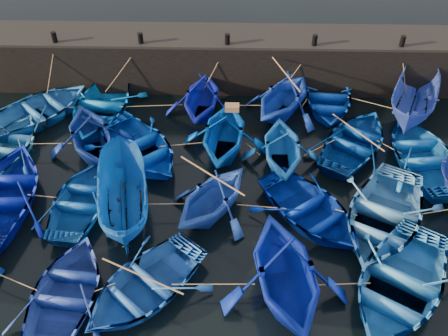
{
  "coord_description": "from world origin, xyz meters",
  "views": [
    {
      "loc": [
        0.34,
        -11.26,
        13.93
      ],
      "look_at": [
        0.0,
        3.2,
        0.7
      ],
      "focal_mm": 40.0,
      "sensor_mm": 36.0,
      "label": 1
    }
  ],
  "objects_px": {
    "boat_0": "(40,109)",
    "boat_8": "(138,147)",
    "boat_13": "(4,194)",
    "wooden_crate": "(232,107)"
  },
  "relations": [
    {
      "from": "boat_8",
      "to": "boat_13",
      "type": "xyz_separation_m",
      "value": [
        -4.63,
        -2.93,
        0.05
      ]
    },
    {
      "from": "boat_0",
      "to": "boat_13",
      "type": "height_order",
      "value": "boat_13"
    },
    {
      "from": "boat_8",
      "to": "boat_0",
      "type": "bearing_deg",
      "value": 113.07
    },
    {
      "from": "boat_0",
      "to": "boat_13",
      "type": "bearing_deg",
      "value": 136.1
    },
    {
      "from": "boat_8",
      "to": "boat_13",
      "type": "distance_m",
      "value": 5.48
    },
    {
      "from": "boat_0",
      "to": "boat_13",
      "type": "distance_m",
      "value": 5.51
    },
    {
      "from": "boat_0",
      "to": "boat_8",
      "type": "height_order",
      "value": "boat_8"
    },
    {
      "from": "boat_0",
      "to": "wooden_crate",
      "type": "distance_m",
      "value": 9.3
    },
    {
      "from": "boat_0",
      "to": "wooden_crate",
      "type": "height_order",
      "value": "wooden_crate"
    },
    {
      "from": "boat_8",
      "to": "boat_13",
      "type": "height_order",
      "value": "boat_13"
    }
  ]
}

